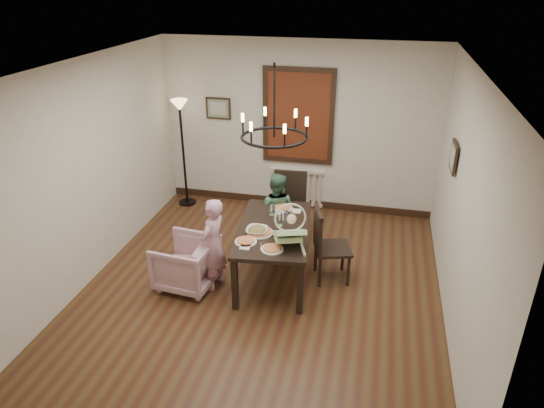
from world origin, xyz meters
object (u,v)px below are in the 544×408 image
at_px(seated_man, 276,217).
at_px(elderly_woman, 214,252).
at_px(chair_right, 333,244).
at_px(drinking_glass, 277,221).
at_px(baby_bouncer, 289,231).
at_px(dining_table, 274,233).
at_px(armchair, 186,263).
at_px(floor_lamp, 183,155).
at_px(chair_far, 288,210).

bearing_deg(seated_man, elderly_woman, 68.78).
xyz_separation_m(chair_right, seated_man, (-0.89, 0.64, -0.03)).
distance_m(seated_man, drinking_glass, 0.81).
xyz_separation_m(elderly_woman, baby_bouncer, (0.97, -0.00, 0.42)).
height_order(dining_table, chair_right, chair_right).
bearing_deg(drinking_glass, armchair, -155.34).
distance_m(chair_right, baby_bouncer, 0.82).
distance_m(baby_bouncer, drinking_glass, 0.52).
bearing_deg(baby_bouncer, floor_lamp, 116.18).
relative_size(chair_far, chair_right, 1.07).
height_order(elderly_woman, seated_man, elderly_woman).
height_order(seated_man, drinking_glass, seated_man).
bearing_deg(chair_right, seated_man, 37.64).
relative_size(chair_right, elderly_woman, 1.00).
height_order(chair_right, elderly_woman, chair_right).
bearing_deg(floor_lamp, chair_far, -25.69).
height_order(elderly_woman, drinking_glass, elderly_woman).
bearing_deg(chair_far, seated_man, -138.41).
distance_m(chair_far, baby_bouncer, 1.39).
relative_size(dining_table, drinking_glass, 12.71).
xyz_separation_m(elderly_woman, drinking_glass, (0.72, 0.44, 0.30)).
bearing_deg(baby_bouncer, chair_far, 82.73).
xyz_separation_m(chair_right, armchair, (-1.81, -0.57, -0.19)).
bearing_deg(drinking_glass, dining_table, -108.88).
bearing_deg(seated_man, chair_far, -131.05).
height_order(armchair, baby_bouncer, baby_bouncer).
distance_m(chair_far, chair_right, 1.09).
distance_m(chair_right, drinking_glass, 0.79).
bearing_deg(armchair, drinking_glass, 120.37).
distance_m(chair_far, armchair, 1.74).
height_order(chair_right, drinking_glass, chair_right).
distance_m(armchair, drinking_glass, 1.28).
relative_size(dining_table, armchair, 2.34).
relative_size(seated_man, baby_bouncer, 1.74).
bearing_deg(floor_lamp, elderly_woman, -60.14).
distance_m(chair_right, floor_lamp, 3.28).
height_order(dining_table, seated_man, seated_man).
bearing_deg(dining_table, elderly_woman, -158.00).
xyz_separation_m(dining_table, baby_bouncer, (0.27, -0.38, 0.27)).
relative_size(elderly_woman, seated_man, 1.06).
relative_size(chair_right, drinking_glass, 7.72).
bearing_deg(dining_table, floor_lamp, 130.05).
xyz_separation_m(baby_bouncer, floor_lamp, (-2.27, 2.27, -0.03)).
bearing_deg(seated_man, drinking_glass, 107.08).
distance_m(armchair, floor_lamp, 2.57).
xyz_separation_m(seated_man, drinking_glass, (0.16, -0.72, 0.33)).
height_order(dining_table, chair_far, chair_far).
bearing_deg(baby_bouncer, chair_right, 28.33).
xyz_separation_m(elderly_woman, floor_lamp, (-1.30, 2.26, 0.39)).
relative_size(armchair, seated_man, 0.75).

